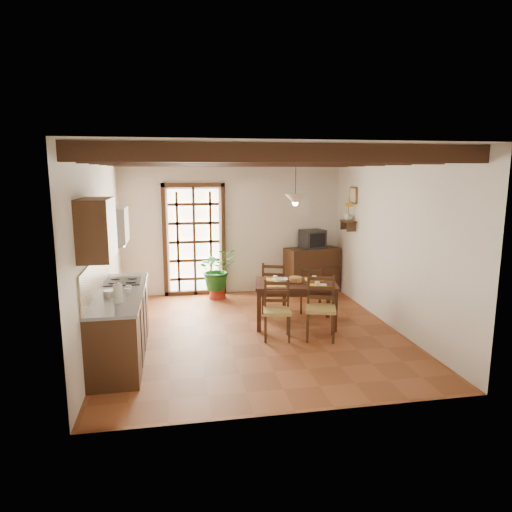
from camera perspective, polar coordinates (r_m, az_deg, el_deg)
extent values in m
plane|color=brown|center=(7.31, -0.21, -9.50)|extent=(5.00, 5.00, 0.00)
cube|color=silver|center=(9.40, -2.89, 3.78)|extent=(4.50, 0.02, 2.80)
cube|color=silver|center=(4.56, 5.28, -3.50)|extent=(4.50, 0.02, 2.80)
cube|color=silver|center=(6.93, -18.87, 0.80)|extent=(0.02, 5.00, 2.80)
cube|color=silver|center=(7.67, 16.58, 1.82)|extent=(0.02, 5.00, 2.80)
cube|color=white|center=(6.87, -0.23, 13.01)|extent=(4.50, 5.00, 0.02)
cube|color=black|center=(4.82, 4.25, 12.73)|extent=(4.50, 0.14, 0.20)
cube|color=black|center=(5.63, 2.06, 12.43)|extent=(4.50, 0.14, 0.20)
cube|color=black|center=(6.46, 0.44, 12.19)|extent=(4.50, 0.14, 0.20)
cube|color=black|center=(7.28, -0.82, 12.00)|extent=(4.50, 0.14, 0.20)
cube|color=black|center=(8.11, -1.82, 11.85)|extent=(4.50, 0.14, 0.20)
cube|color=black|center=(8.94, -2.63, 11.72)|extent=(4.50, 0.14, 0.20)
cube|color=white|center=(9.36, -7.73, 1.82)|extent=(1.01, 0.02, 2.11)
cube|color=#351F10|center=(9.21, -7.89, 8.80)|extent=(1.26, 0.10, 0.08)
cube|color=#351F10|center=(9.31, -11.34, 1.65)|extent=(0.08, 0.10, 2.28)
cube|color=#351F10|center=(9.36, -4.10, 1.88)|extent=(0.08, 0.10, 2.28)
cube|color=#351F10|center=(9.30, -7.71, 1.75)|extent=(1.01, 0.03, 2.02)
cube|color=#351F10|center=(6.54, -16.51, -8.30)|extent=(0.60, 2.20, 0.88)
cube|color=slate|center=(6.41, -16.72, -4.40)|extent=(0.64, 2.25, 0.04)
cube|color=tan|center=(6.40, -19.37, -2.47)|extent=(0.02, 2.20, 0.50)
cube|color=#351F10|center=(5.57, -19.29, 3.21)|extent=(0.35, 0.80, 0.70)
cube|color=white|center=(6.81, -17.44, 3.70)|extent=(0.38, 0.60, 0.50)
cube|color=silver|center=(6.84, -17.31, 1.45)|extent=(0.32, 0.55, 0.04)
cube|color=black|center=(6.93, -16.24, -3.05)|extent=(0.50, 0.55, 0.02)
cylinder|color=white|center=(5.84, -16.88, -4.53)|extent=(0.11, 0.11, 0.24)
cylinder|color=silver|center=(6.17, -17.92, -4.57)|extent=(0.14, 0.14, 0.10)
cube|color=black|center=(7.52, 4.97, -3.48)|extent=(1.45, 1.07, 0.05)
cube|color=black|center=(7.53, 4.96, -4.00)|extent=(1.30, 0.97, 0.09)
cube|color=black|center=(8.03, 9.02, -5.29)|extent=(0.08, 0.08, 0.66)
cube|color=black|center=(7.94, 0.39, -5.34)|extent=(0.08, 0.08, 0.66)
cube|color=black|center=(7.33, 9.86, -6.84)|extent=(0.08, 0.08, 0.66)
cube|color=black|center=(7.24, 0.38, -6.92)|extent=(0.08, 0.08, 0.66)
cube|color=#A68D46|center=(6.91, 2.64, -6.89)|extent=(0.47, 0.45, 0.05)
cube|color=#351F10|center=(7.00, 2.60, -4.75)|extent=(0.41, 0.11, 0.45)
cube|color=#351F10|center=(6.98, 2.63, -8.60)|extent=(0.45, 0.43, 0.44)
cube|color=#A68D46|center=(6.95, 8.09, -6.55)|extent=(0.55, 0.53, 0.05)
cube|color=#351F10|center=(7.06, 8.11, -4.25)|extent=(0.43, 0.17, 0.48)
cube|color=#351F10|center=(7.03, 8.04, -8.40)|extent=(0.52, 0.51, 0.47)
cube|color=#A68D46|center=(8.22, 2.30, -3.88)|extent=(0.53, 0.52, 0.05)
cube|color=#351F10|center=(7.99, 2.19, -2.56)|extent=(0.42, 0.17, 0.47)
cube|color=#351F10|center=(8.28, 2.29, -5.42)|extent=(0.51, 0.50, 0.46)
cube|color=#A68D46|center=(8.27, 6.85, -4.14)|extent=(0.48, 0.46, 0.05)
cube|color=#351F10|center=(8.07, 6.91, -2.96)|extent=(0.38, 0.14, 0.43)
cube|color=#351F10|center=(8.33, 6.82, -5.53)|extent=(0.45, 0.44, 0.42)
cube|color=#F6A826|center=(7.25, 2.89, -4.13)|extent=(0.30, 0.22, 0.01)
cube|color=#F6A826|center=(7.42, 7.84, -3.87)|extent=(0.30, 0.22, 0.01)
cube|color=#F6A826|center=(7.64, 2.19, -3.36)|extent=(0.30, 0.22, 0.01)
cube|color=#F6A826|center=(7.80, 6.90, -3.14)|extent=(0.30, 0.22, 0.01)
cylinder|color=olive|center=(7.51, 4.98, -3.27)|extent=(0.21, 0.21, 0.08)
imported|color=white|center=(7.54, 3.17, -3.02)|extent=(0.24, 0.24, 0.05)
cube|color=#351F10|center=(9.63, 6.97, -1.75)|extent=(1.18, 0.72, 0.93)
cube|color=black|center=(9.52, 7.06, 2.12)|extent=(0.53, 0.50, 0.38)
cube|color=black|center=(9.33, 7.43, 1.94)|extent=(0.36, 0.11, 0.29)
cube|color=white|center=(9.66, 6.01, 6.00)|extent=(0.25, 0.03, 0.32)
cone|color=maroon|center=(9.20, -4.86, -4.59)|extent=(0.35, 0.35, 0.22)
imported|color=#144C19|center=(9.09, -4.91, -1.79)|extent=(2.34, 2.16, 2.17)
cube|color=#351F10|center=(9.05, 11.46, 4.28)|extent=(0.20, 0.42, 0.03)
cube|color=#351F10|center=(8.91, 11.84, 3.58)|extent=(0.18, 0.03, 0.18)
cube|color=#351F10|center=(9.22, 11.05, 3.84)|extent=(0.18, 0.03, 0.18)
imported|color=#B2BFB2|center=(9.04, 11.48, 4.91)|extent=(0.15, 0.15, 0.15)
sphere|color=#F6A826|center=(9.03, 11.53, 6.23)|extent=(0.14, 0.14, 0.14)
cylinder|color=#144C19|center=(9.04, 11.49, 5.29)|extent=(0.01, 0.01, 0.28)
cube|color=brown|center=(9.05, 12.08, 7.43)|extent=(0.03, 0.32, 0.32)
cube|color=#C3B292|center=(9.04, 11.99, 7.43)|extent=(0.01, 0.26, 0.26)
cylinder|color=black|center=(7.39, 4.99, 10.08)|extent=(0.01, 0.01, 0.70)
cone|color=beige|center=(7.40, 4.94, 7.22)|extent=(0.36, 0.36, 0.14)
sphere|color=#FFD88C|center=(7.41, 4.93, 6.60)|extent=(0.09, 0.09, 0.09)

